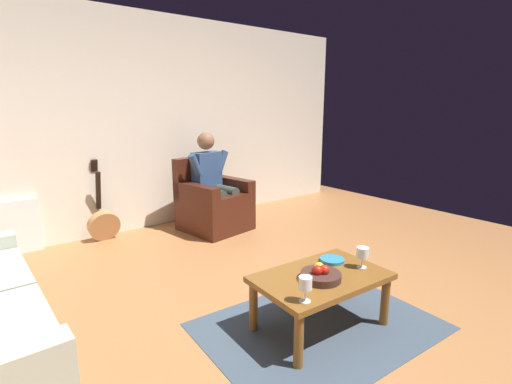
{
  "coord_description": "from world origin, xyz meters",
  "views": [
    {
      "loc": [
        2.0,
        1.65,
        1.54
      ],
      "look_at": [
        -0.06,
        -0.98,
        0.76
      ],
      "focal_mm": 26.6,
      "sensor_mm": 36.0,
      "label": 1
    }
  ],
  "objects_px": {
    "armchair": "(213,204)",
    "person_seated": "(213,179)",
    "wine_glass_far": "(363,254)",
    "coffee_table": "(321,283)",
    "decorative_dish": "(332,260)",
    "fruit_bowl": "(321,275)",
    "guitar": "(103,222)",
    "wine_glass_near": "(305,285)"
  },
  "relations": [
    {
      "from": "decorative_dish",
      "to": "armchair",
      "type": "bearing_deg",
      "value": -98.56
    },
    {
      "from": "decorative_dish",
      "to": "wine_glass_far",
      "type": "bearing_deg",
      "value": 111.95
    },
    {
      "from": "person_seated",
      "to": "guitar",
      "type": "relative_size",
      "value": 1.29
    },
    {
      "from": "guitar",
      "to": "wine_glass_near",
      "type": "height_order",
      "value": "guitar"
    },
    {
      "from": "armchair",
      "to": "coffee_table",
      "type": "xyz_separation_m",
      "value": [
        0.57,
        2.33,
        0.02
      ]
    },
    {
      "from": "armchair",
      "to": "decorative_dish",
      "type": "xyz_separation_m",
      "value": [
        0.34,
        2.23,
        0.09
      ]
    },
    {
      "from": "fruit_bowl",
      "to": "decorative_dish",
      "type": "bearing_deg",
      "value": -152.57
    },
    {
      "from": "guitar",
      "to": "decorative_dish",
      "type": "distance_m",
      "value": 2.8
    },
    {
      "from": "person_seated",
      "to": "wine_glass_near",
      "type": "xyz_separation_m",
      "value": [
        0.92,
        2.5,
        -0.14
      ]
    },
    {
      "from": "person_seated",
      "to": "decorative_dish",
      "type": "relative_size",
      "value": 6.67
    },
    {
      "from": "armchair",
      "to": "wine_glass_far",
      "type": "distance_m",
      "value": 2.45
    },
    {
      "from": "person_seated",
      "to": "coffee_table",
      "type": "distance_m",
      "value": 2.41
    },
    {
      "from": "person_seated",
      "to": "fruit_bowl",
      "type": "height_order",
      "value": "person_seated"
    },
    {
      "from": "wine_glass_far",
      "to": "decorative_dish",
      "type": "distance_m",
      "value": 0.24
    },
    {
      "from": "wine_glass_near",
      "to": "guitar",
      "type": "bearing_deg",
      "value": -84.23
    },
    {
      "from": "wine_glass_near",
      "to": "wine_glass_far",
      "type": "xyz_separation_m",
      "value": [
        -0.67,
        -0.09,
        -0.0
      ]
    },
    {
      "from": "guitar",
      "to": "wine_glass_far",
      "type": "relative_size",
      "value": 6.09
    },
    {
      "from": "guitar",
      "to": "wine_glass_far",
      "type": "bearing_deg",
      "value": 108.64
    },
    {
      "from": "armchair",
      "to": "wine_glass_far",
      "type": "xyz_separation_m",
      "value": [
        0.25,
        2.43,
        0.18
      ]
    },
    {
      "from": "guitar",
      "to": "decorative_dish",
      "type": "height_order",
      "value": "guitar"
    },
    {
      "from": "wine_glass_near",
      "to": "fruit_bowl",
      "type": "height_order",
      "value": "wine_glass_near"
    },
    {
      "from": "coffee_table",
      "to": "wine_glass_far",
      "type": "xyz_separation_m",
      "value": [
        -0.32,
        0.1,
        0.17
      ]
    },
    {
      "from": "guitar",
      "to": "wine_glass_far",
      "type": "xyz_separation_m",
      "value": [
        -0.96,
        2.86,
        0.29
      ]
    },
    {
      "from": "coffee_table",
      "to": "fruit_bowl",
      "type": "bearing_deg",
      "value": 38.4
    },
    {
      "from": "fruit_bowl",
      "to": "decorative_dish",
      "type": "xyz_separation_m",
      "value": [
        -0.29,
        -0.15,
        -0.02
      ]
    },
    {
      "from": "person_seated",
      "to": "wine_glass_near",
      "type": "height_order",
      "value": "person_seated"
    },
    {
      "from": "wine_glass_far",
      "to": "fruit_bowl",
      "type": "distance_m",
      "value": 0.39
    },
    {
      "from": "person_seated",
      "to": "wine_glass_far",
      "type": "distance_m",
      "value": 2.43
    },
    {
      "from": "guitar",
      "to": "person_seated",
      "type": "bearing_deg",
      "value": 159.96
    },
    {
      "from": "wine_glass_near",
      "to": "fruit_bowl",
      "type": "distance_m",
      "value": 0.33
    },
    {
      "from": "decorative_dish",
      "to": "guitar",
      "type": "bearing_deg",
      "value": -71.62
    },
    {
      "from": "wine_glass_near",
      "to": "person_seated",
      "type": "bearing_deg",
      "value": -110.22
    },
    {
      "from": "armchair",
      "to": "guitar",
      "type": "xyz_separation_m",
      "value": [
        1.22,
        -0.43,
        -0.11
      ]
    },
    {
      "from": "guitar",
      "to": "wine_glass_far",
      "type": "distance_m",
      "value": 3.03
    },
    {
      "from": "fruit_bowl",
      "to": "decorative_dish",
      "type": "relative_size",
      "value": 1.5
    },
    {
      "from": "wine_glass_near",
      "to": "fruit_bowl",
      "type": "bearing_deg",
      "value": -153.99
    },
    {
      "from": "armchair",
      "to": "coffee_table",
      "type": "distance_m",
      "value": 2.4
    },
    {
      "from": "person_seated",
      "to": "fruit_bowl",
      "type": "relative_size",
      "value": 4.45
    },
    {
      "from": "armchair",
      "to": "wine_glass_near",
      "type": "height_order",
      "value": "armchair"
    },
    {
      "from": "coffee_table",
      "to": "decorative_dish",
      "type": "bearing_deg",
      "value": -155.53
    },
    {
      "from": "wine_glass_far",
      "to": "armchair",
      "type": "bearing_deg",
      "value": -95.94
    },
    {
      "from": "armchair",
      "to": "person_seated",
      "type": "xyz_separation_m",
      "value": [
        -0.0,
        0.02,
        0.33
      ]
    }
  ]
}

